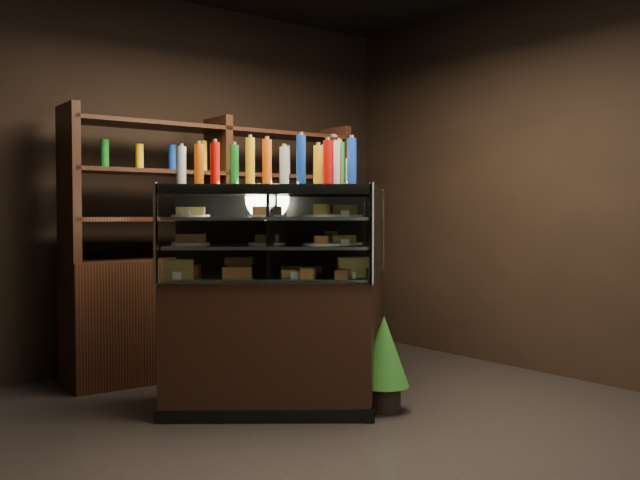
% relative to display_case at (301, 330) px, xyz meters
% --- Properties ---
extents(ground, '(5.00, 5.00, 0.00)m').
position_rel_display_case_xyz_m(ground, '(-0.49, -0.85, -0.48)').
color(ground, black).
rests_on(ground, ground).
extents(room_shell, '(5.02, 5.02, 3.01)m').
position_rel_display_case_xyz_m(room_shell, '(-0.49, -0.85, 1.46)').
color(room_shell, black).
rests_on(room_shell, ground).
extents(display_case, '(1.95, 1.38, 1.42)m').
position_rel_display_case_xyz_m(display_case, '(0.00, 0.00, 0.00)').
color(display_case, black).
rests_on(display_case, ground).
extents(food_display, '(1.58, 0.95, 0.44)m').
position_rel_display_case_xyz_m(food_display, '(0.00, -0.00, 0.60)').
color(food_display, '#D7814D').
rests_on(food_display, display_case).
extents(bottles_top, '(1.41, 0.81, 0.30)m').
position_rel_display_case_xyz_m(bottles_top, '(-0.00, 0.00, 1.08)').
color(bottles_top, '#D8590A').
rests_on(bottles_top, display_case).
extents(potted_conifer, '(0.32, 0.32, 0.68)m').
position_rel_display_case_xyz_m(potted_conifer, '(0.28, -0.50, -0.09)').
color(potted_conifer, black).
rests_on(potted_conifer, ground).
extents(back_shelving, '(2.40, 0.48, 2.00)m').
position_rel_display_case_xyz_m(back_shelving, '(0.06, 1.20, 0.13)').
color(back_shelving, black).
rests_on(back_shelving, ground).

